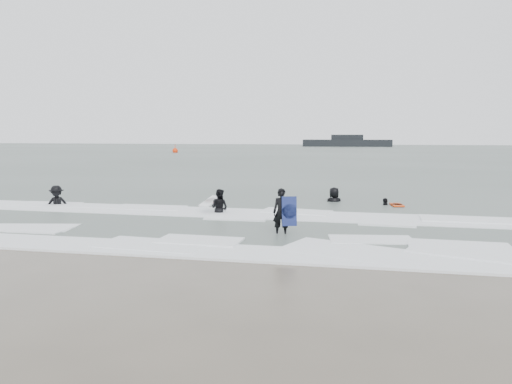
% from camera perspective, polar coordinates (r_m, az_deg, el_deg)
% --- Properties ---
extents(ground, '(320.00, 320.00, 0.00)m').
position_cam_1_polar(ground, '(14.79, -4.39, -6.39)').
color(ground, brown).
rests_on(ground, ground).
extents(sea, '(320.00, 320.00, 0.00)m').
position_cam_1_polar(sea, '(93.90, 10.40, 4.44)').
color(sea, '#47544C').
rests_on(sea, ground).
extents(surfer_centre, '(0.60, 0.42, 1.59)m').
position_cam_1_polar(surfer_centre, '(16.52, 2.93, -5.01)').
color(surfer_centre, black).
rests_on(surfer_centre, ground).
extents(surfer_wading, '(0.94, 0.82, 1.62)m').
position_cam_1_polar(surfer_wading, '(20.89, -4.20, -2.58)').
color(surfer_wading, black).
rests_on(surfer_wading, ground).
extents(surfer_breaker, '(1.35, 1.09, 1.83)m').
position_cam_1_polar(surfer_breaker, '(25.02, -21.79, -1.52)').
color(surfer_breaker, black).
rests_on(surfer_breaker, ground).
extents(surfer_right_near, '(0.97, 0.68, 1.53)m').
position_cam_1_polar(surfer_right_near, '(24.05, 14.58, -1.58)').
color(surfer_right_near, black).
rests_on(surfer_right_near, ground).
extents(surfer_right_far, '(1.09, 0.90, 1.91)m').
position_cam_1_polar(surfer_right_far, '(24.80, 8.90, -1.20)').
color(surfer_right_far, black).
rests_on(surfer_right_far, ground).
extents(surf_foam, '(30.03, 9.06, 0.09)m').
position_cam_1_polar(surf_foam, '(18.27, -0.92, -3.75)').
color(surf_foam, white).
rests_on(surf_foam, ground).
extents(bodyboards, '(8.46, 8.48, 1.25)m').
position_cam_1_polar(bodyboards, '(20.11, 5.40, -1.51)').
color(bodyboards, '#10194B').
rests_on(bodyboards, ground).
extents(buoy, '(1.00, 1.00, 1.65)m').
position_cam_1_polar(buoy, '(94.08, -9.23, 4.68)').
color(buoy, red).
rests_on(buoy, ground).
extents(vessel_horizon, '(24.82, 4.43, 3.37)m').
position_cam_1_polar(vessel_horizon, '(144.65, 10.38, 5.61)').
color(vessel_horizon, black).
rests_on(vessel_horizon, ground).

